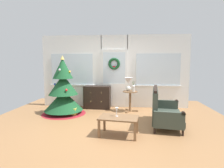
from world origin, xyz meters
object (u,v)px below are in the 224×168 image
(table_lamp, at_px, (128,82))
(side_table, at_px, (130,97))
(christmas_tree, at_px, (63,93))
(gift_box, at_px, (73,112))
(coffee_table, at_px, (119,120))
(dresser_cabinet, at_px, (97,97))
(wine_glass, at_px, (117,110))
(settee_sofa, at_px, (163,111))
(flower_vase, at_px, (133,88))

(table_lamp, bearing_deg, side_table, -33.69)
(christmas_tree, relative_size, side_table, 2.69)
(gift_box, bearing_deg, coffee_table, -44.43)
(christmas_tree, xyz_separation_m, dresser_cabinet, (0.93, 0.78, -0.26))
(dresser_cabinet, distance_m, side_table, 1.19)
(side_table, height_order, wine_glass, side_table)
(table_lamp, bearing_deg, wine_glass, -97.16)
(gift_box, bearing_deg, settee_sofa, -14.29)
(coffee_table, bearing_deg, flower_vase, 79.44)
(settee_sofa, height_order, table_lamp, table_lamp)
(dresser_cabinet, xyz_separation_m, coffee_table, (0.87, -2.39, -0.04))
(christmas_tree, bearing_deg, side_table, 11.96)
(flower_vase, distance_m, wine_glass, 2.00)
(settee_sofa, xyz_separation_m, gift_box, (-2.54, 0.65, -0.26))
(coffee_table, height_order, wine_glass, wine_glass)
(side_table, height_order, table_lamp, table_lamp)
(christmas_tree, xyz_separation_m, flower_vase, (2.17, 0.38, 0.13))
(coffee_table, height_order, gift_box, coffee_table)
(flower_vase, xyz_separation_m, gift_box, (-1.83, -0.56, -0.67))
(side_table, bearing_deg, coffee_table, -97.53)
(table_lamp, xyz_separation_m, gift_box, (-1.67, -0.66, -0.84))
(flower_vase, distance_m, gift_box, 2.03)
(wine_glass, xyz_separation_m, gift_box, (-1.41, 1.38, -0.44))
(dresser_cabinet, relative_size, table_lamp, 2.08)
(side_table, bearing_deg, settee_sofa, -57.34)
(settee_sofa, distance_m, wine_glass, 1.36)
(christmas_tree, relative_size, settee_sofa, 1.20)
(table_lamp, relative_size, gift_box, 1.92)
(table_lamp, distance_m, flower_vase, 0.25)
(side_table, relative_size, gift_box, 2.93)
(christmas_tree, relative_size, flower_vase, 5.14)
(side_table, bearing_deg, dresser_cabinet, 163.28)
(dresser_cabinet, relative_size, flower_vase, 2.61)
(christmas_tree, relative_size, wine_glass, 9.23)
(settee_sofa, relative_size, side_table, 2.23)
(flower_vase, bearing_deg, side_table, 149.04)
(table_lamp, bearing_deg, christmas_tree, -166.61)
(christmas_tree, height_order, table_lamp, christmas_tree)
(settee_sofa, relative_size, table_lamp, 3.40)
(christmas_tree, height_order, settee_sofa, christmas_tree)
(dresser_cabinet, distance_m, coffee_table, 2.54)
(settee_sofa, relative_size, wine_glass, 7.66)
(side_table, relative_size, coffee_table, 0.74)
(coffee_table, xyz_separation_m, gift_box, (-1.46, 1.43, -0.24))
(wine_glass, bearing_deg, table_lamp, 82.84)
(christmas_tree, bearing_deg, wine_glass, -41.69)
(christmas_tree, xyz_separation_m, gift_box, (0.34, -0.18, -0.54))
(wine_glass, height_order, gift_box, wine_glass)
(christmas_tree, relative_size, dresser_cabinet, 1.97)
(christmas_tree, height_order, flower_vase, christmas_tree)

